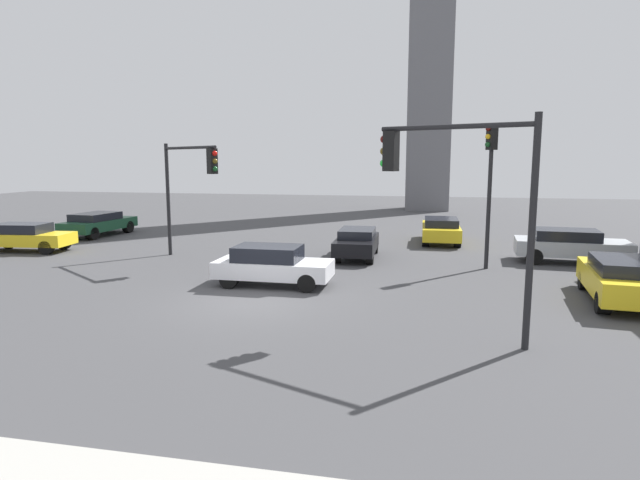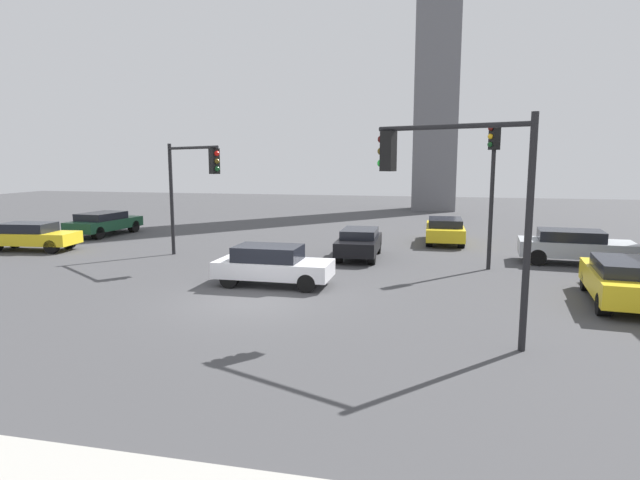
{
  "view_description": "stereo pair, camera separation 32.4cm",
  "coord_description": "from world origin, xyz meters",
  "px_view_note": "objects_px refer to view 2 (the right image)",
  "views": [
    {
      "loc": [
        5.22,
        -14.99,
        4.27
      ],
      "look_at": [
        1.63,
        2.13,
        1.63
      ],
      "focal_mm": 29.89,
      "sensor_mm": 36.0,
      "label": 1
    },
    {
      "loc": [
        5.54,
        -14.92,
        4.27
      ],
      "look_at": [
        1.63,
        2.13,
        1.63
      ],
      "focal_mm": 29.89,
      "sensor_mm": 36.0,
      "label": 2
    }
  ],
  "objects_px": {
    "car_5": "(445,230)",
    "car_3": "(31,236)",
    "car_0": "(627,280)",
    "traffic_light_2": "(192,176)",
    "car_2": "(359,242)",
    "car_1": "(104,223)",
    "traffic_light_0": "(493,169)",
    "car_6": "(272,265)",
    "traffic_light_1": "(454,181)",
    "car_4": "(574,246)"
  },
  "relations": [
    {
      "from": "car_5",
      "to": "car_3",
      "type": "bearing_deg",
      "value": 108.39
    },
    {
      "from": "car_0",
      "to": "car_5",
      "type": "relative_size",
      "value": 1.03
    },
    {
      "from": "car_0",
      "to": "car_3",
      "type": "relative_size",
      "value": 1.06
    },
    {
      "from": "traffic_light_2",
      "to": "car_5",
      "type": "height_order",
      "value": "traffic_light_2"
    },
    {
      "from": "traffic_light_2",
      "to": "car_2",
      "type": "height_order",
      "value": "traffic_light_2"
    },
    {
      "from": "traffic_light_2",
      "to": "car_0",
      "type": "xyz_separation_m",
      "value": [
        15.74,
        -3.75,
        -2.87
      ]
    },
    {
      "from": "car_1",
      "to": "car_5",
      "type": "bearing_deg",
      "value": -81.23
    },
    {
      "from": "traffic_light_0",
      "to": "car_3",
      "type": "bearing_deg",
      "value": -35.29
    },
    {
      "from": "car_6",
      "to": "car_1",
      "type": "bearing_deg",
      "value": 144.03
    },
    {
      "from": "car_5",
      "to": "traffic_light_1",
      "type": "bearing_deg",
      "value": 179.24
    },
    {
      "from": "traffic_light_0",
      "to": "car_5",
      "type": "relative_size",
      "value": 1.28
    },
    {
      "from": "car_0",
      "to": "car_1",
      "type": "relative_size",
      "value": 0.98
    },
    {
      "from": "traffic_light_0",
      "to": "car_1",
      "type": "distance_m",
      "value": 21.5
    },
    {
      "from": "car_1",
      "to": "car_3",
      "type": "height_order",
      "value": "car_3"
    },
    {
      "from": "car_6",
      "to": "car_5",
      "type": "bearing_deg",
      "value": 62.13
    },
    {
      "from": "traffic_light_0",
      "to": "car_2",
      "type": "xyz_separation_m",
      "value": [
        -5.33,
        1.31,
        -3.21
      ]
    },
    {
      "from": "traffic_light_1",
      "to": "car_6",
      "type": "bearing_deg",
      "value": -12.96
    },
    {
      "from": "traffic_light_2",
      "to": "traffic_light_1",
      "type": "bearing_deg",
      "value": -2.2
    },
    {
      "from": "traffic_light_1",
      "to": "car_3",
      "type": "height_order",
      "value": "traffic_light_1"
    },
    {
      "from": "car_5",
      "to": "traffic_light_0",
      "type": "bearing_deg",
      "value": -166.74
    },
    {
      "from": "car_1",
      "to": "car_6",
      "type": "height_order",
      "value": "car_6"
    },
    {
      "from": "car_1",
      "to": "traffic_light_2",
      "type": "bearing_deg",
      "value": -120.12
    },
    {
      "from": "traffic_light_1",
      "to": "car_2",
      "type": "bearing_deg",
      "value": -46.98
    },
    {
      "from": "car_0",
      "to": "car_1",
      "type": "distance_m",
      "value": 26.05
    },
    {
      "from": "car_1",
      "to": "traffic_light_0",
      "type": "bearing_deg",
      "value": -99.35
    },
    {
      "from": "traffic_light_0",
      "to": "car_1",
      "type": "bearing_deg",
      "value": -49.89
    },
    {
      "from": "car_0",
      "to": "car_6",
      "type": "relative_size",
      "value": 1.15
    },
    {
      "from": "traffic_light_2",
      "to": "car_1",
      "type": "bearing_deg",
      "value": 179.69
    },
    {
      "from": "car_4",
      "to": "car_3",
      "type": "bearing_deg",
      "value": -170.37
    },
    {
      "from": "car_2",
      "to": "car_5",
      "type": "bearing_deg",
      "value": 142.93
    },
    {
      "from": "car_0",
      "to": "car_4",
      "type": "distance_m",
      "value": 6.46
    },
    {
      "from": "traffic_light_1",
      "to": "traffic_light_2",
      "type": "bearing_deg",
      "value": -14.25
    },
    {
      "from": "car_1",
      "to": "traffic_light_1",
      "type": "bearing_deg",
      "value": -121.18
    },
    {
      "from": "car_0",
      "to": "car_5",
      "type": "distance_m",
      "value": 12.18
    },
    {
      "from": "traffic_light_2",
      "to": "car_3",
      "type": "distance_m",
      "value": 9.13
    },
    {
      "from": "traffic_light_1",
      "to": "traffic_light_2",
      "type": "relative_size",
      "value": 1.06
    },
    {
      "from": "car_3",
      "to": "car_1",
      "type": "bearing_deg",
      "value": 82.02
    },
    {
      "from": "car_4",
      "to": "traffic_light_1",
      "type": "bearing_deg",
      "value": -111.43
    },
    {
      "from": "traffic_light_0",
      "to": "traffic_light_2",
      "type": "bearing_deg",
      "value": -32.46
    },
    {
      "from": "traffic_light_0",
      "to": "car_5",
      "type": "height_order",
      "value": "traffic_light_0"
    },
    {
      "from": "traffic_light_0",
      "to": "car_3",
      "type": "xyz_separation_m",
      "value": [
        -20.81,
        -0.24,
        -3.2
      ]
    },
    {
      "from": "traffic_light_1",
      "to": "car_6",
      "type": "relative_size",
      "value": 1.34
    },
    {
      "from": "car_3",
      "to": "car_6",
      "type": "xyz_separation_m",
      "value": [
        13.36,
        -4.21,
        0.01
      ]
    },
    {
      "from": "car_3",
      "to": "car_6",
      "type": "relative_size",
      "value": 1.09
    },
    {
      "from": "traffic_light_1",
      "to": "car_6",
      "type": "distance_m",
      "value": 7.81
    },
    {
      "from": "car_5",
      "to": "car_1",
      "type": "bearing_deg",
      "value": 93.16
    },
    {
      "from": "car_4",
      "to": "car_5",
      "type": "relative_size",
      "value": 1.04
    },
    {
      "from": "car_4",
      "to": "car_5",
      "type": "xyz_separation_m",
      "value": [
        -5.19,
        4.54,
        -0.06
      ]
    },
    {
      "from": "traffic_light_1",
      "to": "car_1",
      "type": "bearing_deg",
      "value": -13.43
    },
    {
      "from": "car_3",
      "to": "car_0",
      "type": "bearing_deg",
      "value": -16.02
    }
  ]
}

